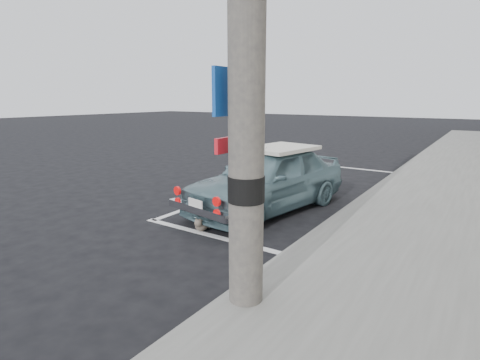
# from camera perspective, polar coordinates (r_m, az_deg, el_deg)

# --- Properties ---
(ground) EXTENTS (80.00, 80.00, 0.00)m
(ground) POSITION_cam_1_polar(r_m,az_deg,el_deg) (6.64, -4.55, -6.46)
(ground) COLOR black
(ground) RESTS_ON ground
(sidewalk) EXTENTS (2.80, 40.00, 0.15)m
(sidewalk) POSITION_cam_1_polar(r_m,az_deg,el_deg) (7.24, 26.80, -5.56)
(sidewalk) COLOR slate
(sidewalk) RESTS_ON ground
(pline_rear) EXTENTS (3.00, 0.12, 0.01)m
(pline_rear) POSITION_cam_1_polar(r_m,az_deg,el_deg) (5.97, -3.76, -8.59)
(pline_rear) COLOR silver
(pline_rear) RESTS_ON ground
(pline_front) EXTENTS (3.00, 0.12, 0.01)m
(pline_front) POSITION_cam_1_polar(r_m,az_deg,el_deg) (12.09, 16.95, 1.71)
(pline_front) COLOR silver
(pline_front) RESTS_ON ground
(pline_side) EXTENTS (0.12, 7.00, 0.01)m
(pline_side) POSITION_cam_1_polar(r_m,az_deg,el_deg) (9.50, 2.46, -0.59)
(pline_side) COLOR silver
(pline_side) RESTS_ON ground
(retro_coupe) EXTENTS (2.06, 3.84, 1.24)m
(retro_coupe) POSITION_cam_1_polar(r_m,az_deg,el_deg) (7.23, 4.30, 0.28)
(retro_coupe) COLOR slate
(retro_coupe) RESTS_ON ground
(cat) EXTENTS (0.29, 0.47, 0.26)m
(cat) POSITION_cam_1_polar(r_m,az_deg,el_deg) (6.22, -5.84, -6.64)
(cat) COLOR brown
(cat) RESTS_ON ground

